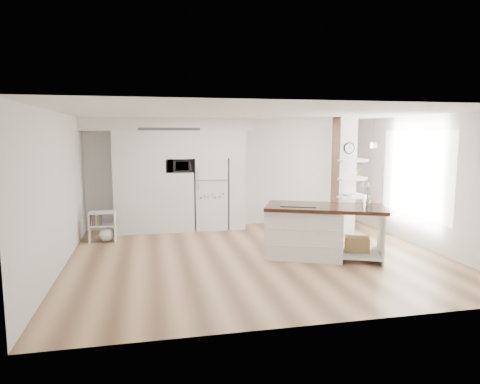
# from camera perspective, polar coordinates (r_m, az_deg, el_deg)

# --- Properties ---
(floor) EXTENTS (7.00, 6.00, 0.01)m
(floor) POSITION_cam_1_polar(r_m,az_deg,el_deg) (8.24, 2.40, -8.63)
(floor) COLOR tan
(floor) RESTS_ON ground
(room) EXTENTS (7.04, 6.04, 2.72)m
(room) POSITION_cam_1_polar(r_m,az_deg,el_deg) (7.93, 2.47, 4.35)
(room) COLOR white
(room) RESTS_ON ground
(cabinet_wall) EXTENTS (4.00, 0.71, 2.70)m
(cabinet_wall) POSITION_cam_1_polar(r_m,az_deg,el_deg) (10.37, -9.09, 3.10)
(cabinet_wall) COLOR white
(cabinet_wall) RESTS_ON floor
(refrigerator) EXTENTS (0.78, 0.69, 1.75)m
(refrigerator) POSITION_cam_1_polar(r_m,az_deg,el_deg) (10.54, -4.01, -0.20)
(refrigerator) COLOR white
(refrigerator) RESTS_ON floor
(column) EXTENTS (0.69, 0.90, 2.70)m
(column) POSITION_cam_1_polar(r_m,az_deg,el_deg) (9.86, 14.26, 1.83)
(column) COLOR silver
(column) RESTS_ON floor
(window) EXTENTS (0.00, 2.40, 2.40)m
(window) POSITION_cam_1_polar(r_m,az_deg,el_deg) (9.69, 22.33, 2.28)
(window) COLOR white
(window) RESTS_ON room
(pendant_light) EXTENTS (0.12, 0.12, 0.10)m
(pendant_light) POSITION_cam_1_polar(r_m,az_deg,el_deg) (8.64, 13.27, 6.18)
(pendant_light) COLOR white
(pendant_light) RESTS_ON room
(kitchen_island) EXTENTS (2.42, 1.82, 1.56)m
(kitchen_island) POSITION_cam_1_polar(r_m,az_deg,el_deg) (8.28, 9.43, -5.01)
(kitchen_island) COLOR white
(kitchen_island) RESTS_ON floor
(bookshelf) EXTENTS (0.56, 0.33, 0.66)m
(bookshelf) POSITION_cam_1_polar(r_m,az_deg,el_deg) (9.77, -17.68, -4.65)
(bookshelf) COLOR white
(bookshelf) RESTS_ON floor
(floor_plant_a) EXTENTS (0.32, 0.28, 0.50)m
(floor_plant_a) POSITION_cam_1_polar(r_m,az_deg,el_deg) (10.26, 14.42, -4.18)
(floor_plant_a) COLOR #3F6829
(floor_plant_a) RESTS_ON floor
(floor_plant_b) EXTENTS (0.30, 0.30, 0.52)m
(floor_plant_b) POSITION_cam_1_polar(r_m,az_deg,el_deg) (9.55, 12.48, -4.93)
(floor_plant_b) COLOR #3F6829
(floor_plant_b) RESTS_ON floor
(microwave) EXTENTS (0.54, 0.37, 0.30)m
(microwave) POSITION_cam_1_polar(r_m,az_deg,el_deg) (10.33, -8.12, 3.46)
(microwave) COLOR #2D2D2D
(microwave) RESTS_ON cabinet_wall
(shelf_plant) EXTENTS (0.27, 0.23, 0.30)m
(shelf_plant) POSITION_cam_1_polar(r_m,az_deg,el_deg) (10.11, 15.15, 2.92)
(shelf_plant) COLOR #3F6829
(shelf_plant) RESTS_ON column
(decor_bowl) EXTENTS (0.22, 0.22, 0.05)m
(decor_bowl) POSITION_cam_1_polar(r_m,az_deg,el_deg) (9.66, 14.38, -0.38)
(decor_bowl) COLOR white
(decor_bowl) RESTS_ON column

